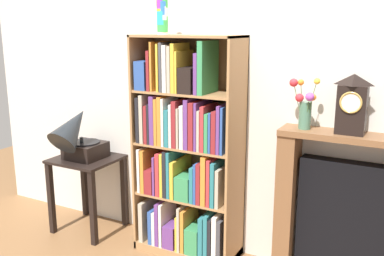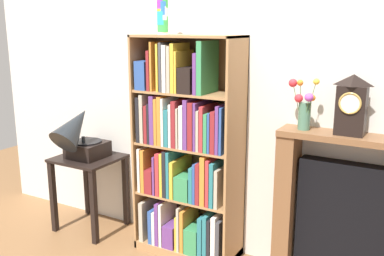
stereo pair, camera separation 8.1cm
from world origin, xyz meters
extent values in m
cube|color=silver|center=(0.12, 0.31, 1.30)|extent=(4.51, 0.08, 2.60)
cube|color=#A87A4C|center=(-0.39, 0.09, 0.84)|extent=(0.02, 0.35, 1.67)
cube|color=#A87A4C|center=(0.39, 0.09, 0.84)|extent=(0.02, 0.35, 1.67)
cube|color=brown|center=(0.00, 0.26, 0.84)|extent=(0.80, 0.01, 1.67)
cube|color=#A87A4C|center=(0.00, 0.09, 1.66)|extent=(0.80, 0.35, 0.02)
cube|color=#A87A4C|center=(0.00, 0.09, 0.03)|extent=(0.80, 0.35, 0.06)
cube|color=#B2A893|center=(-0.34, 0.07, 0.22)|extent=(0.04, 0.28, 0.32)
cube|color=#2D519E|center=(-0.25, 0.08, 0.20)|extent=(0.03, 0.30, 0.27)
cube|color=white|center=(-0.22, 0.06, 0.19)|extent=(0.03, 0.27, 0.27)
cube|color=#663884|center=(-0.19, 0.08, 0.23)|extent=(0.03, 0.30, 0.35)
cube|color=white|center=(-0.16, 0.05, 0.23)|extent=(0.02, 0.24, 0.35)
cube|color=#663884|center=(-0.09, 0.07, 0.15)|extent=(0.10, 0.28, 0.18)
cube|color=gold|center=(-0.02, 0.08, 0.20)|extent=(0.02, 0.30, 0.28)
cube|color=#B2A893|center=(0.00, 0.08, 0.24)|extent=(0.02, 0.30, 0.35)
cube|color=orange|center=(0.03, 0.06, 0.23)|extent=(0.03, 0.25, 0.33)
cube|color=#388E56|center=(0.11, 0.04, 0.16)|extent=(0.11, 0.21, 0.20)
cube|color=teal|center=(0.19, 0.06, 0.22)|extent=(0.04, 0.26, 0.31)
cube|color=teal|center=(0.23, 0.06, 0.23)|extent=(0.03, 0.26, 0.34)
cube|color=black|center=(0.26, 0.05, 0.22)|extent=(0.03, 0.24, 0.31)
cube|color=white|center=(0.30, 0.07, 0.23)|extent=(0.04, 0.27, 0.34)
cube|color=#424247|center=(0.33, 0.05, 0.22)|extent=(0.03, 0.24, 0.32)
cube|color=#A87A4C|center=(0.00, 0.09, 0.47)|extent=(0.76, 0.33, 0.02)
cube|color=white|center=(-0.35, 0.08, 0.65)|extent=(0.02, 0.29, 0.34)
cube|color=orange|center=(-0.31, 0.07, 0.65)|extent=(0.03, 0.28, 0.34)
cube|color=maroon|center=(-0.26, 0.03, 0.57)|extent=(0.07, 0.21, 0.19)
cube|color=#663884|center=(-0.21, 0.07, 0.63)|extent=(0.02, 0.27, 0.30)
cube|color=#C63338|center=(-0.18, 0.06, 0.64)|extent=(0.03, 0.26, 0.33)
cube|color=gold|center=(-0.14, 0.06, 0.64)|extent=(0.02, 0.26, 0.34)
cube|color=black|center=(-0.11, 0.05, 0.66)|extent=(0.03, 0.24, 0.36)
cube|color=teal|center=(-0.08, 0.07, 0.65)|extent=(0.02, 0.29, 0.36)
cube|color=gold|center=(-0.05, 0.08, 0.62)|extent=(0.03, 0.29, 0.28)
cube|color=#388E56|center=(0.03, 0.04, 0.57)|extent=(0.12, 0.22, 0.18)
cube|color=teal|center=(0.11, 0.07, 0.61)|extent=(0.03, 0.27, 0.27)
cube|color=#2D519E|center=(0.14, 0.07, 0.63)|extent=(0.02, 0.27, 0.30)
cube|color=maroon|center=(0.17, 0.06, 0.63)|extent=(0.03, 0.25, 0.31)
cube|color=orange|center=(0.21, 0.07, 0.66)|extent=(0.04, 0.27, 0.36)
cube|color=#C63338|center=(0.24, 0.07, 0.65)|extent=(0.03, 0.28, 0.34)
cube|color=teal|center=(0.28, 0.08, 0.64)|extent=(0.03, 0.30, 0.33)
cube|color=#B2A893|center=(0.31, 0.08, 0.62)|extent=(0.03, 0.30, 0.28)
cube|color=#A87A4C|center=(0.00, 0.09, 0.87)|extent=(0.76, 0.33, 0.02)
cube|color=black|center=(-0.34, 0.08, 1.05)|extent=(0.03, 0.29, 0.34)
cube|color=#B2A893|center=(-0.31, 0.07, 1.06)|extent=(0.03, 0.28, 0.36)
cube|color=maroon|center=(-0.27, 0.07, 1.02)|extent=(0.03, 0.28, 0.29)
cube|color=black|center=(-0.25, 0.08, 1.03)|extent=(0.02, 0.29, 0.30)
cube|color=#663884|center=(-0.22, 0.05, 1.06)|extent=(0.04, 0.25, 0.36)
cube|color=orange|center=(-0.18, 0.05, 1.05)|extent=(0.02, 0.24, 0.34)
cube|color=orange|center=(-0.15, 0.07, 1.06)|extent=(0.03, 0.27, 0.36)
cube|color=white|center=(-0.12, 0.05, 1.05)|extent=(0.02, 0.23, 0.35)
cube|color=teal|center=(-0.09, 0.05, 1.01)|extent=(0.04, 0.24, 0.27)
cube|color=white|center=(-0.06, 0.06, 1.03)|extent=(0.02, 0.27, 0.31)
cube|color=maroon|center=(-0.03, 0.07, 1.05)|extent=(0.04, 0.28, 0.34)
cube|color=#B2A893|center=(0.00, 0.06, 1.02)|extent=(0.02, 0.26, 0.29)
cube|color=white|center=(0.03, 0.07, 1.03)|extent=(0.03, 0.28, 0.31)
cube|color=#663884|center=(0.07, 0.08, 1.05)|extent=(0.03, 0.29, 0.36)
cube|color=maroon|center=(0.11, 0.06, 1.05)|extent=(0.04, 0.26, 0.34)
cube|color=#663884|center=(0.14, 0.07, 1.05)|extent=(0.02, 0.27, 0.34)
cube|color=#B2A893|center=(0.16, 0.05, 1.02)|extent=(0.02, 0.24, 0.29)
cube|color=#C63338|center=(0.19, 0.05, 1.04)|extent=(0.03, 0.25, 0.32)
cube|color=#388E56|center=(0.23, 0.06, 1.01)|extent=(0.03, 0.27, 0.27)
cube|color=#2D519E|center=(0.25, 0.06, 1.02)|extent=(0.02, 0.26, 0.28)
cube|color=maroon|center=(0.28, 0.05, 1.02)|extent=(0.03, 0.23, 0.30)
cube|color=#663884|center=(0.31, 0.08, 1.04)|extent=(0.02, 0.30, 0.34)
cube|color=#2D519E|center=(0.34, 0.06, 1.04)|extent=(0.02, 0.25, 0.33)
cube|color=#A87A4C|center=(0.00, 0.09, 1.27)|extent=(0.76, 0.33, 0.02)
cube|color=#2D519E|center=(-0.31, 0.06, 1.38)|extent=(0.09, 0.26, 0.21)
cube|color=maroon|center=(-0.24, 0.05, 1.42)|extent=(0.02, 0.24, 0.29)
cube|color=orange|center=(-0.21, 0.07, 1.45)|extent=(0.02, 0.29, 0.35)
cube|color=gold|center=(-0.16, 0.05, 1.44)|extent=(0.02, 0.24, 0.34)
cube|color=#424247|center=(-0.13, 0.05, 1.45)|extent=(0.02, 0.24, 0.35)
cube|color=white|center=(-0.10, 0.07, 1.44)|extent=(0.03, 0.28, 0.33)
cube|color=#B2A893|center=(-0.07, 0.05, 1.44)|extent=(0.03, 0.23, 0.32)
cube|color=gold|center=(-0.03, 0.05, 1.45)|extent=(0.03, 0.23, 0.34)
cube|color=gold|center=(-0.01, 0.06, 1.42)|extent=(0.02, 0.25, 0.29)
cube|color=black|center=(0.06, 0.06, 1.36)|extent=(0.10, 0.27, 0.18)
cube|color=#663884|center=(0.14, 0.07, 1.42)|extent=(0.03, 0.29, 0.28)
cube|color=#388E56|center=(0.18, 0.06, 1.46)|extent=(0.04, 0.27, 0.36)
cylinder|color=white|center=(-0.18, 0.05, 1.72)|extent=(0.08, 0.08, 0.09)
cylinder|color=green|center=(-0.18, 0.05, 1.74)|extent=(0.08, 0.08, 0.09)
cylinder|color=green|center=(-0.18, 0.05, 1.75)|extent=(0.08, 0.08, 0.09)
cylinder|color=white|center=(-0.18, 0.05, 1.77)|extent=(0.08, 0.08, 0.09)
cylinder|color=#28B2B7|center=(-0.18, 0.05, 1.79)|extent=(0.08, 0.08, 0.09)
cylinder|color=yellow|center=(-0.18, 0.05, 1.80)|extent=(0.08, 0.08, 0.09)
cylinder|color=white|center=(-0.18, 0.05, 1.82)|extent=(0.08, 0.08, 0.09)
cylinder|color=purple|center=(-0.18, 0.05, 1.84)|extent=(0.08, 0.08, 0.09)
cylinder|color=blue|center=(-0.18, 0.05, 1.85)|extent=(0.08, 0.08, 0.09)
cylinder|color=red|center=(-0.18, 0.05, 1.87)|extent=(0.08, 0.08, 0.09)
cylinder|color=purple|center=(-0.18, 0.05, 1.89)|extent=(0.08, 0.08, 0.09)
cylinder|color=green|center=(-0.18, 0.05, 1.90)|extent=(0.08, 0.08, 0.09)
cube|color=black|center=(-0.94, 0.03, 0.64)|extent=(0.52, 0.48, 0.02)
cube|color=black|center=(-1.17, -0.18, 0.31)|extent=(0.04, 0.04, 0.63)
cube|color=black|center=(-0.72, -0.18, 0.31)|extent=(0.04, 0.04, 0.63)
cube|color=black|center=(-1.17, 0.24, 0.31)|extent=(0.04, 0.04, 0.63)
cube|color=black|center=(-0.72, 0.24, 0.31)|extent=(0.04, 0.04, 0.63)
cube|color=black|center=(-0.94, 0.03, 0.71)|extent=(0.29, 0.29, 0.13)
cylinder|color=black|center=(-0.94, 0.03, 0.78)|extent=(0.24, 0.24, 0.01)
cylinder|color=#1E2328|center=(-0.94, -0.01, 0.81)|extent=(0.03, 0.03, 0.06)
cone|color=#1E2328|center=(-0.94, -0.11, 0.94)|extent=(0.25, 0.43, 0.41)
cube|color=brown|center=(1.17, 0.15, 1.05)|extent=(0.96, 0.24, 0.04)
cube|color=brown|center=(0.75, 0.15, 0.52)|extent=(0.12, 0.21, 1.03)
cube|color=black|center=(1.17, 0.19, 0.47)|extent=(0.68, 0.12, 0.83)
cube|color=black|center=(1.13, 0.15, 1.23)|extent=(0.17, 0.12, 0.31)
pyramid|color=black|center=(1.13, 0.15, 1.42)|extent=(0.17, 0.12, 0.07)
cylinder|color=silver|center=(1.13, 0.09, 1.28)|extent=(0.12, 0.01, 0.12)
torus|color=#B79347|center=(1.13, 0.08, 1.28)|extent=(0.13, 0.01, 0.13)
cylinder|color=#4C7A60|center=(0.84, 0.15, 1.16)|extent=(0.08, 0.08, 0.18)
cylinder|color=#4C753D|center=(0.87, 0.14, 1.24)|extent=(0.08, 0.03, 0.31)
sphere|color=yellow|center=(0.91, 0.13, 1.40)|extent=(0.04, 0.04, 0.04)
cylinder|color=#4C753D|center=(0.87, 0.13, 1.19)|extent=(0.04, 0.03, 0.20)
sphere|color=orange|center=(0.89, 0.12, 1.29)|extent=(0.04, 0.04, 0.04)
cylinder|color=#4C753D|center=(0.86, 0.12, 1.19)|extent=(0.04, 0.05, 0.21)
sphere|color=#B24CB7|center=(0.88, 0.09, 1.30)|extent=(0.06, 0.06, 0.06)
cylinder|color=#4C753D|center=(0.82, 0.14, 1.19)|extent=(0.03, 0.05, 0.19)
sphere|color=red|center=(0.81, 0.12, 1.28)|extent=(0.05, 0.05, 0.05)
cylinder|color=#4C753D|center=(0.82, 0.14, 1.24)|extent=(0.02, 0.04, 0.29)
sphere|color=orange|center=(0.81, 0.12, 1.38)|extent=(0.04, 0.04, 0.04)
cylinder|color=#4C753D|center=(0.80, 0.13, 1.23)|extent=(0.07, 0.04, 0.29)
sphere|color=red|center=(0.77, 0.11, 1.38)|extent=(0.05, 0.05, 0.05)
camera|label=1|loc=(1.49, -2.64, 1.74)|focal=40.56mm
camera|label=2|loc=(1.56, -2.61, 1.74)|focal=40.56mm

